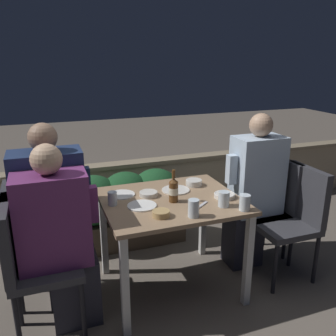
% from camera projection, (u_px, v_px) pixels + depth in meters
% --- Properties ---
extents(ground_plane, '(16.00, 16.00, 0.00)m').
position_uv_depth(ground_plane, '(171.00, 286.00, 2.84)').
color(ground_plane, '#665B51').
extents(parapet_wall, '(9.00, 0.18, 0.65)m').
position_uv_depth(parapet_wall, '(128.00, 190.00, 3.98)').
color(parapet_wall, gray).
rests_on(parapet_wall, ground_plane).
extents(dining_table, '(1.00, 0.85, 0.76)m').
position_uv_depth(dining_table, '(171.00, 211.00, 2.64)').
color(dining_table, '#937556').
rests_on(dining_table, ground_plane).
extents(planter_hedge, '(1.10, 0.47, 0.73)m').
position_uv_depth(planter_hedge, '(126.00, 205.00, 3.40)').
color(planter_hedge, brown).
rests_on(planter_hedge, ground_plane).
extents(chair_left_near, '(0.45, 0.45, 0.92)m').
position_uv_depth(chair_left_near, '(28.00, 256.00, 2.24)').
color(chair_left_near, '#333338').
rests_on(chair_left_near, ground_plane).
extents(person_purple_stripe, '(0.51, 0.26, 1.27)m').
position_uv_depth(person_purple_stripe, '(60.00, 239.00, 2.28)').
color(person_purple_stripe, '#282833').
rests_on(person_purple_stripe, ground_plane).
extents(chair_left_far, '(0.45, 0.45, 0.92)m').
position_uv_depth(chair_left_far, '(27.00, 237.00, 2.47)').
color(chair_left_far, '#333338').
rests_on(chair_left_far, ground_plane).
extents(person_navy_jumper, '(0.52, 0.26, 1.35)m').
position_uv_depth(person_navy_jumper, '(56.00, 217.00, 2.50)').
color(person_navy_jumper, '#282833').
rests_on(person_navy_jumper, ground_plane).
extents(chair_right_near, '(0.45, 0.45, 0.92)m').
position_uv_depth(chair_right_near, '(295.00, 212.00, 2.87)').
color(chair_right_near, '#333338').
rests_on(chair_right_near, ground_plane).
extents(chair_right_far, '(0.45, 0.45, 0.92)m').
position_uv_depth(chair_right_far, '(272.00, 200.00, 3.11)').
color(chair_right_far, '#333338').
rests_on(chair_right_far, ground_plane).
extents(person_blue_shirt, '(0.49, 0.26, 1.33)m').
position_uv_depth(person_blue_shirt, '(253.00, 191.00, 3.01)').
color(person_blue_shirt, '#282833').
rests_on(person_blue_shirt, ground_plane).
extents(beer_bottle, '(0.07, 0.07, 0.24)m').
position_uv_depth(beer_bottle, '(173.00, 190.00, 2.54)').
color(beer_bottle, brown).
rests_on(beer_bottle, dining_table).
extents(plate_0, '(0.21, 0.21, 0.01)m').
position_uv_depth(plate_0, '(142.00, 206.00, 2.48)').
color(plate_0, white).
rests_on(plate_0, dining_table).
extents(plate_1, '(0.22, 0.22, 0.01)m').
position_uv_depth(plate_1, '(176.00, 190.00, 2.78)').
color(plate_1, silver).
rests_on(plate_1, dining_table).
extents(plate_2, '(0.20, 0.20, 0.01)m').
position_uv_depth(plate_2, '(122.00, 195.00, 2.68)').
color(plate_2, white).
rests_on(plate_2, dining_table).
extents(bowl_0, '(0.13, 0.13, 0.05)m').
position_uv_depth(bowl_0, '(194.00, 182.00, 2.88)').
color(bowl_0, beige).
rests_on(bowl_0, dining_table).
extents(bowl_1, '(0.12, 0.12, 0.04)m').
position_uv_depth(bowl_1, '(161.00, 213.00, 2.32)').
color(bowl_1, tan).
rests_on(bowl_1, dining_table).
extents(bowl_2, '(0.14, 0.14, 0.03)m').
position_uv_depth(bowl_2, '(149.00, 194.00, 2.66)').
color(bowl_2, beige).
rests_on(bowl_2, dining_table).
extents(bowl_3, '(0.15, 0.15, 0.03)m').
position_uv_depth(bowl_3, '(225.00, 195.00, 2.64)').
color(bowl_3, silver).
rests_on(bowl_3, dining_table).
extents(glass_cup_0, '(0.06, 0.06, 0.10)m').
position_uv_depth(glass_cup_0, '(112.00, 198.00, 2.49)').
color(glass_cup_0, silver).
rests_on(glass_cup_0, dining_table).
extents(glass_cup_1, '(0.07, 0.07, 0.11)m').
position_uv_depth(glass_cup_1, '(245.00, 203.00, 2.41)').
color(glass_cup_1, silver).
rests_on(glass_cup_1, dining_table).
extents(glass_cup_2, '(0.08, 0.08, 0.11)m').
position_uv_depth(glass_cup_2, '(224.00, 199.00, 2.47)').
color(glass_cup_2, silver).
rests_on(glass_cup_2, dining_table).
extents(glass_cup_3, '(0.07, 0.07, 0.12)m').
position_uv_depth(glass_cup_3, '(194.00, 208.00, 2.31)').
color(glass_cup_3, silver).
rests_on(glass_cup_3, dining_table).
extents(fork_0, '(0.15, 0.12, 0.01)m').
position_uv_depth(fork_0, '(201.00, 206.00, 2.48)').
color(fork_0, silver).
rests_on(fork_0, dining_table).
extents(potted_plant, '(0.29, 0.29, 0.70)m').
position_uv_depth(potted_plant, '(254.00, 191.00, 3.66)').
color(potted_plant, '#B2A899').
rests_on(potted_plant, ground_plane).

